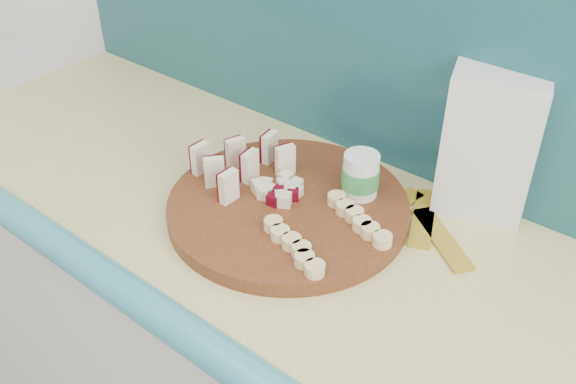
% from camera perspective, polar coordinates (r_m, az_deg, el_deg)
% --- Properties ---
extents(backsplash, '(2.20, 0.02, 0.50)m').
position_cam_1_polar(backsplash, '(1.15, 18.16, 9.95)').
color(backsplash, teal).
rests_on(backsplash, kitchen_counter).
extents(cutting_board, '(0.55, 0.55, 0.03)m').
position_cam_1_polar(cutting_board, '(1.17, -0.00, -1.35)').
color(cutting_board, '#45230E').
rests_on(cutting_board, kitchen_counter).
extents(apple_wedges, '(0.16, 0.19, 0.06)m').
position_cam_1_polar(apple_wedges, '(1.21, -4.25, 2.63)').
color(apple_wedges, '#F6E8C5').
rests_on(apple_wedges, cutting_board).
extents(apple_chunks, '(0.08, 0.07, 0.02)m').
position_cam_1_polar(apple_chunks, '(1.17, -0.72, 0.31)').
color(apple_chunks, beige).
rests_on(apple_chunks, cutting_board).
extents(banana_slices, '(0.20, 0.20, 0.02)m').
position_cam_1_polar(banana_slices, '(1.08, 3.49, -3.57)').
color(banana_slices, beige).
rests_on(banana_slices, cutting_board).
extents(flour_bag, '(0.18, 0.16, 0.27)m').
position_cam_1_polar(flour_bag, '(1.18, 17.42, 4.15)').
color(flour_bag, silver).
rests_on(flour_bag, kitchen_counter).
extents(canister, '(0.07, 0.07, 0.11)m').
position_cam_1_polar(canister, '(1.17, 6.44, 1.07)').
color(canister, white).
rests_on(canister, kitchen_counter).
extents(banana_peel, '(0.24, 0.20, 0.01)m').
position_cam_1_polar(banana_peel, '(1.17, 11.34, -2.60)').
color(banana_peel, gold).
rests_on(banana_peel, kitchen_counter).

